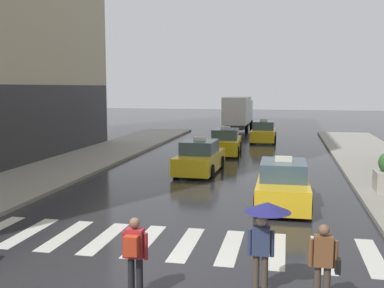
{
  "coord_description": "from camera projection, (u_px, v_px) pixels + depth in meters",
  "views": [
    {
      "loc": [
        3.21,
        -8.8,
        4.27
      ],
      "look_at": [
        -0.3,
        8.0,
        2.13
      ],
      "focal_mm": 42.79,
      "sensor_mm": 36.0,
      "label": 1
    }
  ],
  "objects": [
    {
      "name": "taxi_third",
      "position": [
        225.0,
        143.0,
        29.36
      ],
      "size": [
        2.1,
        4.62,
        1.8
      ],
      "color": "yellow",
      "rests_on": "ground"
    },
    {
      "name": "taxi_fourth",
      "position": [
        264.0,
        133.0,
        35.94
      ],
      "size": [
        1.94,
        4.55,
        1.8
      ],
      "color": "yellow",
      "rests_on": "ground"
    },
    {
      "name": "taxi_lead",
      "position": [
        283.0,
        185.0,
        16.63
      ],
      "size": [
        1.97,
        4.56,
        1.8
      ],
      "color": "gold",
      "rests_on": "ground"
    },
    {
      "name": "taxi_second",
      "position": [
        200.0,
        158.0,
        22.97
      ],
      "size": [
        2.05,
        4.6,
        1.8
      ],
      "color": "yellow",
      "rests_on": "ground"
    },
    {
      "name": "crosswalk_markings",
      "position": [
        166.0,
        242.0,
        12.64
      ],
      "size": [
        11.3,
        2.8,
        0.01
      ],
      "color": "silver",
      "rests_on": "ground"
    },
    {
      "name": "pedestrian_with_umbrella",
      "position": [
        265.0,
        222.0,
        9.37
      ],
      "size": [
        0.96,
        0.96,
        1.94
      ],
      "color": "#473D33",
      "rests_on": "ground"
    },
    {
      "name": "box_truck",
      "position": [
        238.0,
        112.0,
        44.08
      ],
      "size": [
        2.37,
        7.57,
        3.35
      ],
      "color": "#2D2D2D",
      "rests_on": "ground"
    },
    {
      "name": "pedestrian_with_handbag",
      "position": [
        324.0,
        260.0,
        8.86
      ],
      "size": [
        0.6,
        0.24,
        1.65
      ],
      "color": "#473D33",
      "rests_on": "ground"
    },
    {
      "name": "pedestrian_with_backpack",
      "position": [
        134.0,
        251.0,
        9.27
      ],
      "size": [
        0.55,
        0.43,
        1.65
      ],
      "color": "black",
      "rests_on": "ground"
    }
  ]
}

